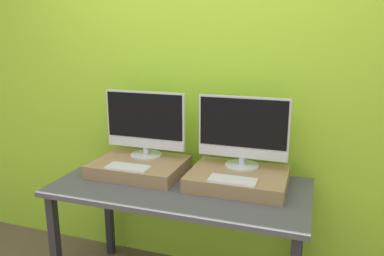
{
  "coord_description": "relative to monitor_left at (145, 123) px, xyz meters",
  "views": [
    {
      "loc": [
        0.75,
        -1.62,
        1.68
      ],
      "look_at": [
        0.0,
        0.59,
        1.1
      ],
      "focal_mm": 35.0,
      "sensor_mm": 36.0,
      "label": 1
    }
  ],
  "objects": [
    {
      "name": "wall_back",
      "position": [
        0.33,
        0.22,
        0.19
      ],
      "size": [
        8.0,
        0.04,
        2.6
      ],
      "color": "#9ED12D",
      "rests_on": "ground_plane"
    },
    {
      "name": "keyboard_left",
      "position": [
        0.0,
        -0.26,
        -0.22
      ],
      "size": [
        0.27,
        0.12,
        0.01
      ],
      "color": "silver",
      "rests_on": "wooden_riser_left"
    },
    {
      "name": "workbench",
      "position": [
        0.33,
        -0.22,
        -0.4
      ],
      "size": [
        1.54,
        0.74,
        0.79
      ],
      "color": "#47474C",
      "rests_on": "ground_plane"
    },
    {
      "name": "monitor_right",
      "position": [
        0.66,
        0.0,
        0.0
      ],
      "size": [
        0.56,
        0.21,
        0.44
      ],
      "color": "silver",
      "rests_on": "wooden_riser_right"
    },
    {
      "name": "keyboard_right",
      "position": [
        0.66,
        -0.26,
        -0.22
      ],
      "size": [
        0.27,
        0.12,
        0.01
      ],
      "color": "silver",
      "rests_on": "wooden_riser_right"
    },
    {
      "name": "wooden_riser_left",
      "position": [
        0.0,
        -0.1,
        -0.27
      ],
      "size": [
        0.58,
        0.45,
        0.08
      ],
      "color": "#99754C",
      "rests_on": "workbench"
    },
    {
      "name": "monitor_left",
      "position": [
        0.0,
        0.0,
        0.0
      ],
      "size": [
        0.56,
        0.21,
        0.44
      ],
      "color": "silver",
      "rests_on": "wooden_riser_left"
    },
    {
      "name": "wooden_riser_right",
      "position": [
        0.66,
        -0.1,
        -0.27
      ],
      "size": [
        0.58,
        0.45,
        0.08
      ],
      "color": "#99754C",
      "rests_on": "workbench"
    }
  ]
}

